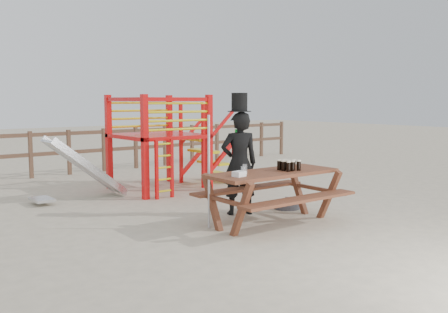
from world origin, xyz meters
TOP-DOWN VIEW (x-y plane):
  - ground at (0.00, 0.00)m, footprint 60.00×60.00m
  - back_fence at (0.00, 7.00)m, footprint 15.09×0.09m
  - playground_fort at (0.12, 3.58)m, footprint 4.71×1.84m
  - picnic_table at (-0.01, -0.23)m, footprint 2.25×1.58m
  - man_with_hat at (0.01, 0.63)m, footprint 0.77×0.65m
  - metal_pole at (-0.97, 0.20)m, footprint 0.04×0.04m
  - parasol_base at (0.99, 0.43)m, footprint 0.50×0.50m
  - paper_bag at (-0.79, -0.30)m, footprint 0.20×0.17m
  - stout_pints at (0.25, -0.31)m, footprint 0.29×0.31m
  - empty_glasses at (-0.63, -0.23)m, footprint 0.25×0.24m

SIDE VIEW (x-z plane):
  - ground at x=0.00m, z-range 0.00..0.00m
  - parasol_base at x=0.99m, z-range -0.05..0.16m
  - picnic_table at x=-0.01m, z-range 0.11..0.97m
  - back_fence at x=0.00m, z-range 0.14..1.34m
  - metal_pole at x=-0.97m, z-range 0.00..1.76m
  - paper_bag at x=-0.79m, z-range 0.85..0.93m
  - empty_glasses at x=-0.63m, z-range 0.85..1.00m
  - stout_pints at x=0.25m, z-range 0.85..1.03m
  - man_with_hat at x=0.01m, z-range -0.11..2.00m
  - playground_fort at x=0.12m, z-range 0.02..2.12m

